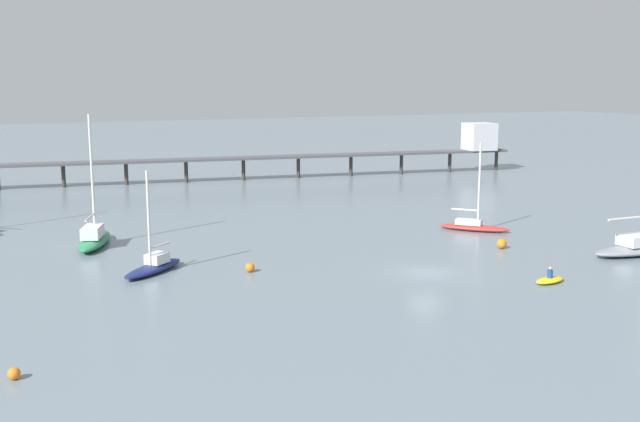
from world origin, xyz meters
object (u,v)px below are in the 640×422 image
sailboat_red (473,225)px  mooring_buoy_near (502,244)px  dinghy_yellow (550,280)px  sailboat_navy (154,265)px  pier (335,149)px  sailboat_green (94,237)px  mooring_buoy_mid (14,374)px  mooring_buoy_far (250,267)px

sailboat_red → mooring_buoy_near: size_ratio=10.03×
dinghy_yellow → sailboat_navy: bearing=149.8°
pier → sailboat_red: sailboat_red is taller
dinghy_yellow → sailboat_green: bearing=137.5°
dinghy_yellow → mooring_buoy_near: 10.43m
mooring_buoy_mid → mooring_buoy_far: 21.60m
mooring_buoy_mid → mooring_buoy_near: mooring_buoy_near is taller
sailboat_navy → mooring_buoy_mid: 19.63m
sailboat_navy → mooring_buoy_mid: (-10.08, -16.84, -0.25)m
sailboat_navy → sailboat_red: (29.90, 2.82, -0.01)m
pier → sailboat_navy: 54.97m
sailboat_green → mooring_buoy_near: size_ratio=13.51×
sailboat_navy → sailboat_green: size_ratio=0.68×
dinghy_yellow → mooring_buoy_mid: size_ratio=4.60×
mooring_buoy_near → mooring_buoy_mid: bearing=-161.5°
mooring_buoy_mid → mooring_buoy_far: mooring_buoy_far is taller
sailboat_red → mooring_buoy_far: (-23.56, -5.64, -0.19)m
mooring_buoy_mid → dinghy_yellow: bearing=4.7°
mooring_buoy_mid → sailboat_red: bearing=26.2°
pier → sailboat_green: bearing=-139.5°
sailboat_navy → mooring_buoy_far: sailboat_navy is taller
dinghy_yellow → mooring_buoy_far: 21.00m
sailboat_red → mooring_buoy_mid: 44.56m
sailboat_red → dinghy_yellow: (-5.80, -16.83, -0.32)m
mooring_buoy_near → mooring_buoy_far: bearing=176.3°
sailboat_red → mooring_buoy_near: (-2.25, -7.02, -0.13)m
dinghy_yellow → mooring_buoy_mid: dinghy_yellow is taller
sailboat_red → dinghy_yellow: bearing=-109.0°
sailboat_green → mooring_buoy_far: size_ratio=15.98×
sailboat_red → mooring_buoy_mid: size_ratio=13.75×
sailboat_green → sailboat_red: bearing=-13.3°
pier → dinghy_yellow: size_ratio=32.20×
mooring_buoy_far → mooring_buoy_near: size_ratio=0.85×
pier → mooring_buoy_near: 47.36m
sailboat_green → dinghy_yellow: size_ratio=4.02×
dinghy_yellow → mooring_buoy_mid: 34.31m
pier → sailboat_navy: bearing=-129.2°
mooring_buoy_near → pier: bearing=81.4°
sailboat_red → mooring_buoy_far: 24.23m
sailboat_green → mooring_buoy_far: bearing=-55.8°
dinghy_yellow → mooring_buoy_near: (3.55, 9.81, 0.19)m
pier → sailboat_green: sailboat_green is taller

